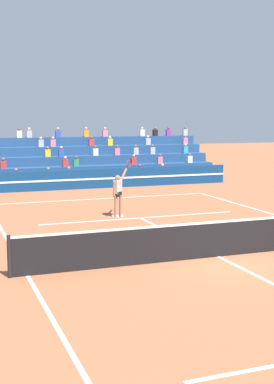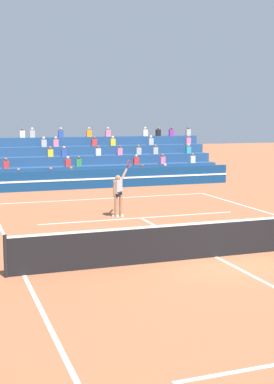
# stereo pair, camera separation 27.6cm
# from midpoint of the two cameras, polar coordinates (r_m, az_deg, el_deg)

# --- Properties ---
(ground_plane) EXTENTS (120.00, 120.00, 0.00)m
(ground_plane) POSITION_cam_midpoint_polar(r_m,az_deg,el_deg) (15.81, 8.89, -6.86)
(ground_plane) COLOR #AD603D
(court_lines) EXTENTS (11.10, 23.90, 0.01)m
(court_lines) POSITION_cam_midpoint_polar(r_m,az_deg,el_deg) (15.80, 8.89, -6.84)
(court_lines) COLOR white
(court_lines) RESTS_ON ground
(tennis_net) EXTENTS (12.00, 0.10, 1.10)m
(tennis_net) POSITION_cam_midpoint_polar(r_m,az_deg,el_deg) (15.68, 8.93, -4.93)
(tennis_net) COLOR black
(tennis_net) RESTS_ON ground
(sponsor_banner_wall) EXTENTS (18.00, 0.26, 1.10)m
(sponsor_banner_wall) POSITION_cam_midpoint_polar(r_m,az_deg,el_deg) (30.34, -5.42, 1.37)
(sponsor_banner_wall) COLOR navy
(sponsor_banner_wall) RESTS_ON ground
(bleacher_stand) EXTENTS (18.50, 4.75, 3.38)m
(bleacher_stand) POSITION_cam_midpoint_polar(r_m,az_deg,el_deg) (33.97, -7.00, 2.85)
(bleacher_stand) COLOR navy
(bleacher_stand) RESTS_ON ground
(tennis_player) EXTENTS (1.07, 0.80, 2.34)m
(tennis_player) POSITION_cam_midpoint_polar(r_m,az_deg,el_deg) (21.65, -1.63, -0.09)
(tennis_player) COLOR #9E7051
(tennis_player) RESTS_ON ground
(tennis_ball) EXTENTS (0.07, 0.07, 0.07)m
(tennis_ball) POSITION_cam_midpoint_polar(r_m,az_deg,el_deg) (18.45, -3.54, -4.52)
(tennis_ball) COLOR #C6DB33
(tennis_ball) RESTS_ON ground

